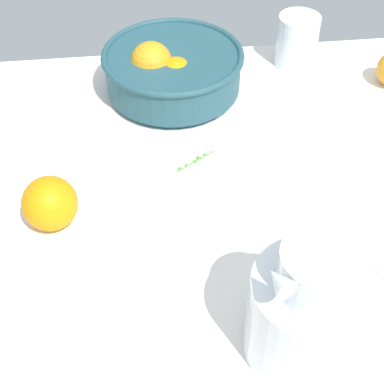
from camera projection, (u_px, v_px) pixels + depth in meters
The scene contains 6 objects.
ground_plane at pixel (210, 250), 86.79cm from camera, with size 139.48×109.34×3.00cm, color white.
fruit_bowl at pixel (173, 70), 109.78cm from camera, with size 27.20×27.20×11.21cm.
juice_pitcher at pixel (307, 316), 68.95cm from camera, with size 18.39×14.71×19.28cm.
second_glass at pixel (297, 44), 117.40cm from camera, with size 8.51×8.51×10.59cm.
loose_orange_2 at pixel (50, 203), 85.77cm from camera, with size 8.48×8.48×8.48cm, color orange.
herb_sprig_1 at pixel (193, 160), 98.51cm from camera, with size 7.23×4.91×0.92cm.
Camera 1 is at (-9.09, -54.14, 66.35)cm, focal length 53.27 mm.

